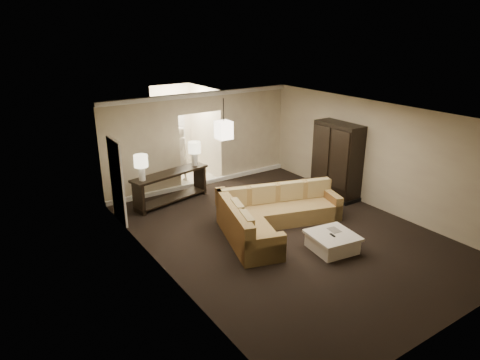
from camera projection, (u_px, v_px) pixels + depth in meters
ground at (285, 234)px, 10.00m from camera, size 8.00×8.00×0.00m
wall_back at (201, 140)px, 12.65m from camera, size 6.00×0.04×2.80m
wall_front at (459, 252)px, 6.39m from camera, size 6.00×0.04×2.80m
wall_left at (163, 207)px, 7.95m from camera, size 0.04×8.00×2.80m
wall_right at (377, 156)px, 11.09m from camera, size 0.04×8.00×2.80m
ceiling at (290, 115)px, 9.04m from camera, size 6.00×8.00×0.02m
crown_molding at (200, 95)px, 12.15m from camera, size 6.00×0.10×0.12m
baseboard at (203, 183)px, 13.07m from camera, size 6.00×0.10×0.12m
side_door at (117, 182)px, 10.28m from camera, size 0.05×0.90×2.10m
foyer at (181, 134)px, 13.73m from camera, size 1.44×2.02×2.80m
sectional_sofa at (271, 215)px, 10.11m from camera, size 3.52×2.55×0.90m
coffee_table at (332, 242)px, 9.22m from camera, size 1.07×1.07×0.40m
console_table at (171, 185)px, 11.59m from camera, size 2.33×0.99×0.88m
armoire at (337, 162)px, 11.91m from camera, size 0.63×1.46×2.11m
drink_table at (307, 187)px, 11.69m from camera, size 0.49×0.49×0.61m
table_lamp_left at (141, 164)px, 10.72m from camera, size 0.35×0.35×0.67m
table_lamp_right at (194, 150)px, 11.91m from camera, size 0.35×0.35×0.67m
pendant_light at (224, 130)px, 11.44m from camera, size 0.38×0.38×1.09m
person at (179, 152)px, 13.00m from camera, size 0.79×0.62×1.92m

